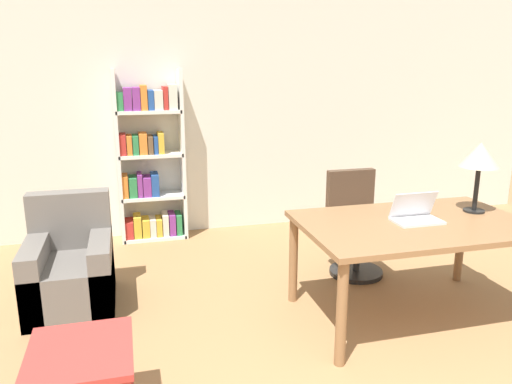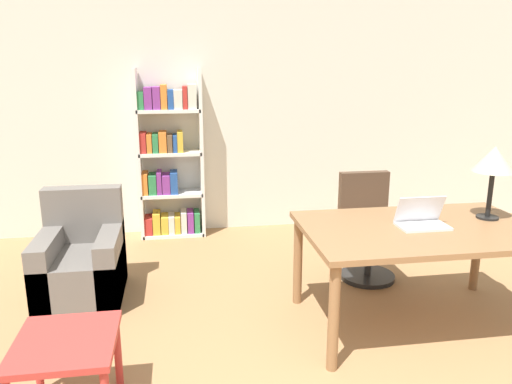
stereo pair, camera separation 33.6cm
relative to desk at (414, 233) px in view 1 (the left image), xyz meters
name	(u,v)px [view 1 (the left image)]	position (x,y,z in m)	size (l,w,h in m)	color
wall_back	(219,112)	(-0.98, 2.47, 0.68)	(8.00, 0.06, 2.70)	silver
desk	(414,233)	(0.00, 0.00, 0.00)	(1.66, 1.05, 0.75)	olive
laptop	(416,215)	(0.01, 0.01, 0.13)	(0.35, 0.22, 0.22)	silver
table_lamp	(480,157)	(0.59, 0.11, 0.52)	(0.30, 0.30, 0.54)	black
office_chair	(355,228)	(-0.04, 0.88, -0.25)	(0.48, 0.48, 0.94)	black
side_table_blue	(81,363)	(-2.30, -0.67, -0.27)	(0.52, 0.57, 0.47)	#B2332D
armchair	(71,271)	(-2.49, 0.86, -0.39)	(0.64, 0.77, 0.86)	#66605B
bookshelf	(149,163)	(-1.78, 2.28, 0.17)	(0.70, 0.28, 1.83)	white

